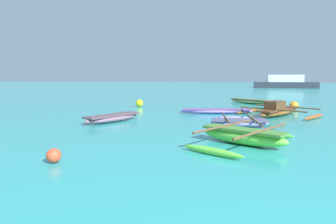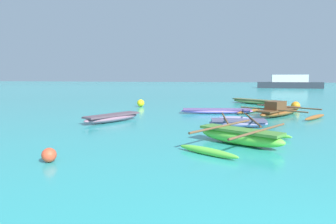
{
  "view_description": "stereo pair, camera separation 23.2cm",
  "coord_description": "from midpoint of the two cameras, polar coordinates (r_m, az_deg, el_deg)",
  "views": [
    {
      "loc": [
        -2.21,
        -1.78,
        2.02
      ],
      "look_at": [
        -6.14,
        12.86,
        0.25
      ],
      "focal_mm": 32.0,
      "sensor_mm": 36.0,
      "label": 1
    },
    {
      "loc": [
        -1.98,
        -1.72,
        2.02
      ],
      "look_at": [
        -6.14,
        12.86,
        0.25
      ],
      "focal_mm": 32.0,
      "sensor_mm": 36.0,
      "label": 2
    }
  ],
  "objects": [
    {
      "name": "moored_boat_0",
      "position": [
        9.3,
        13.41,
        -4.5
      ],
      "size": [
        3.26,
        4.0,
        0.53
      ],
      "rotation": [
        0.0,
        0.0,
        -0.47
      ],
      "color": "#6CDB43",
      "rests_on": "ground_plane"
    },
    {
      "name": "moored_boat_1",
      "position": [
        16.85,
        8.76,
        0.25
      ],
      "size": [
        4.07,
        1.56,
        0.28
      ],
      "rotation": [
        0.0,
        0.0,
        0.24
      ],
      "color": "#AF7BE3",
      "rests_on": "ground_plane"
    },
    {
      "name": "moored_boat_2",
      "position": [
        13.79,
        -10.96,
        -1.05
      ],
      "size": [
        1.84,
        3.08,
        0.35
      ],
      "rotation": [
        0.0,
        0.0,
        1.17
      ],
      "color": "gray",
      "rests_on": "ground_plane"
    },
    {
      "name": "moored_boat_3",
      "position": [
        23.72,
        15.23,
        2.02
      ],
      "size": [
        3.4,
        2.86,
        0.35
      ],
      "rotation": [
        0.0,
        0.0,
        -0.65
      ],
      "color": "tan",
      "rests_on": "ground_plane"
    },
    {
      "name": "moored_boat_4",
      "position": [
        16.7,
        19.9,
        0.23
      ],
      "size": [
        4.48,
        4.01,
        0.8
      ],
      "rotation": [
        0.0,
        0.0,
        1.06
      ],
      "color": "brown",
      "rests_on": "ground_plane"
    },
    {
      "name": "moored_boat_5",
      "position": [
        12.51,
        12.91,
        -1.98
      ],
      "size": [
        2.45,
        4.2,
        0.37
      ],
      "rotation": [
        0.0,
        0.0,
        0.16
      ],
      "color": "#867FBB",
      "rests_on": "ground_plane"
    },
    {
      "name": "mooring_buoy_0",
      "position": [
        19.94,
        22.55,
        1.11
      ],
      "size": [
        0.54,
        0.54,
        0.54
      ],
      "color": "orange",
      "rests_on": "ground_plane"
    },
    {
      "name": "mooring_buoy_1",
      "position": [
        7.7,
        -21.77,
        -7.71
      ],
      "size": [
        0.35,
        0.35,
        0.35
      ],
      "color": "#E54C2D",
      "rests_on": "ground_plane"
    },
    {
      "name": "mooring_buoy_2",
      "position": [
        20.66,
        -5.78,
        1.71
      ],
      "size": [
        0.5,
        0.5,
        0.5
      ],
      "color": "yellow",
      "rests_on": "ground_plane"
    },
    {
      "name": "distant_ferry",
      "position": [
        59.33,
        21.32,
        5.23
      ],
      "size": [
        11.15,
        2.45,
        2.45
      ],
      "color": "#2D333D",
      "rests_on": "ground_plane"
    }
  ]
}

